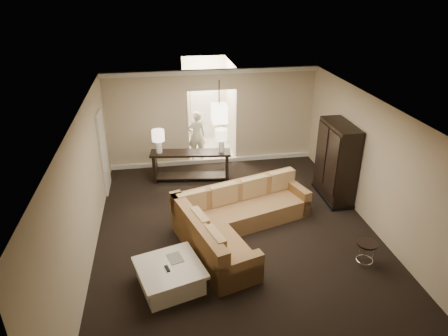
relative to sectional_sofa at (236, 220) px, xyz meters
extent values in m
plane|color=black|center=(0.04, -0.17, -0.37)|extent=(8.00, 8.00, 0.00)
cube|color=#C0B591|center=(0.04, 3.83, 1.03)|extent=(6.00, 0.04, 2.80)
cube|color=#C0B591|center=(-2.96, -0.17, 1.03)|extent=(0.04, 8.00, 2.80)
cube|color=#C0B591|center=(3.04, -0.17, 1.03)|extent=(0.04, 8.00, 2.80)
cube|color=white|center=(0.04, -0.17, 2.43)|extent=(6.00, 8.00, 0.02)
cube|color=silver|center=(0.04, 3.78, 2.36)|extent=(6.00, 0.10, 0.12)
cube|color=silver|center=(0.04, 3.78, -0.31)|extent=(6.00, 0.10, 0.12)
cube|color=silver|center=(-2.93, 2.63, 0.68)|extent=(0.05, 0.90, 2.10)
cube|color=white|center=(0.04, 4.83, -0.37)|extent=(1.40, 2.00, 0.01)
cube|color=beige|center=(-0.66, 4.83, 1.03)|extent=(0.04, 2.00, 2.80)
cube|color=beige|center=(0.74, 4.83, 1.03)|extent=(0.04, 2.00, 2.80)
cube|color=beige|center=(0.04, 5.83, 1.03)|extent=(1.40, 0.04, 2.80)
cube|color=silver|center=(0.04, 5.80, 0.68)|extent=(0.90, 0.05, 2.10)
cube|color=brown|center=(0.26, 0.43, -0.15)|extent=(3.21, 1.78, 0.43)
cube|color=brown|center=(-0.43, -1.02, -0.15)|extent=(1.30, 1.64, 0.43)
cube|color=brown|center=(0.16, 0.75, 0.30)|extent=(3.02, 1.13, 0.47)
cube|color=brown|center=(-0.91, -0.62, 0.30)|extent=(0.95, 2.43, 0.47)
cube|color=brown|center=(1.63, 0.84, -0.05)|extent=(0.46, 0.94, 0.64)
cube|color=brown|center=(-0.25, -1.60, -0.05)|extent=(0.94, 0.46, 0.64)
cube|color=tan|center=(-0.91, 0.37, 0.32)|extent=(0.66, 0.34, 0.47)
cube|color=tan|center=(-0.17, 0.60, 0.32)|extent=(0.66, 0.34, 0.47)
cube|color=tan|center=(0.57, 0.82, 0.32)|extent=(0.66, 0.34, 0.47)
cube|color=tan|center=(1.30, 1.04, 0.32)|extent=(0.66, 0.34, 0.47)
cube|color=tan|center=(-0.82, -0.49, 0.32)|extent=(0.34, 0.64, 0.47)
cube|color=tan|center=(-0.61, -1.18, 0.32)|extent=(0.34, 0.64, 0.47)
cube|color=white|center=(-1.47, -1.37, -0.18)|extent=(1.24, 1.24, 0.38)
cube|color=white|center=(-1.47, -1.37, 0.04)|extent=(1.37, 1.37, 0.07)
cube|color=black|center=(-1.51, -1.44, 0.09)|extent=(0.10, 0.19, 0.02)
cube|color=beige|center=(-1.36, -1.17, 0.08)|extent=(0.33, 0.39, 0.01)
cube|color=black|center=(-0.71, 2.76, 0.43)|extent=(2.19, 0.76, 0.06)
cube|color=black|center=(-1.68, 2.88, 0.02)|extent=(0.13, 0.45, 0.78)
cube|color=black|center=(0.26, 2.64, 0.02)|extent=(0.13, 0.45, 0.78)
cube|color=black|center=(-0.71, 2.76, -0.25)|extent=(2.09, 0.70, 0.04)
cube|color=black|center=(2.74, 1.21, 0.61)|extent=(0.54, 1.31, 1.96)
cube|color=black|center=(2.46, 0.89, 0.75)|extent=(0.03, 0.58, 1.50)
cube|color=black|center=(2.46, 1.54, 0.75)|extent=(0.03, 0.58, 1.50)
cube|color=black|center=(2.74, 1.21, -0.32)|extent=(0.58, 1.37, 0.09)
cylinder|color=black|center=(2.29, -1.37, 0.11)|extent=(0.40, 0.40, 0.04)
torus|color=silver|center=(2.29, -1.37, -0.28)|extent=(0.33, 0.33, 0.02)
cylinder|color=silver|center=(2.44, -1.40, -0.13)|extent=(0.02, 0.02, 0.47)
cylinder|color=silver|center=(2.24, -1.23, -0.13)|extent=(0.02, 0.02, 0.47)
cylinder|color=silver|center=(2.20, -1.49, -0.13)|extent=(0.02, 0.02, 0.47)
cylinder|color=white|center=(-1.53, 2.86, 0.63)|extent=(0.16, 0.16, 0.34)
cylinder|color=#FFE7BF|center=(-1.53, 2.86, 0.95)|extent=(0.33, 0.33, 0.29)
cylinder|color=white|center=(0.11, 2.65, 0.63)|extent=(0.16, 0.16, 0.34)
cylinder|color=#FFE7BF|center=(0.11, 2.65, 0.95)|extent=(0.33, 0.33, 0.29)
cylinder|color=black|center=(0.04, 2.53, 2.13)|extent=(0.02, 0.02, 0.60)
cube|color=#FFF1C6|center=(0.04, 2.53, 1.58)|extent=(0.38, 0.38, 0.48)
imported|color=#ECE8C8|center=(-0.41, 4.13, 0.47)|extent=(0.66, 0.49, 1.68)
camera|label=1|loc=(-1.44, -7.07, 4.73)|focal=32.00mm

